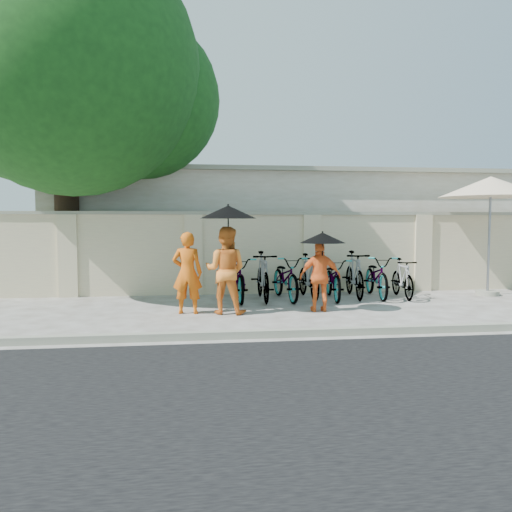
{
  "coord_description": "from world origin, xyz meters",
  "views": [
    {
      "loc": [
        -1.04,
        -9.39,
        1.84
      ],
      "look_at": [
        0.31,
        1.07,
        1.1
      ],
      "focal_mm": 35.0,
      "sensor_mm": 36.0,
      "label": 1
    }
  ],
  "objects": [
    {
      "name": "bike_7",
      "position": [
        3.94,
        1.89,
        0.48
      ],
      "size": [
        0.61,
        1.62,
        0.95
      ],
      "primitive_type": "imported",
      "rotation": [
        0.0,
        0.0,
        -0.1
      ],
      "color": "gray",
      "rests_on": "ground"
    },
    {
      "name": "bike_4",
      "position": [
        2.26,
        1.92,
        0.49
      ],
      "size": [
        0.86,
        1.92,
        0.97
      ],
      "primitive_type": "imported",
      "rotation": [
        0.0,
        0.0,
        -0.12
      ],
      "color": "gray",
      "rests_on": "ground"
    },
    {
      "name": "shade_tree",
      "position": [
        -3.66,
        2.97,
        5.1
      ],
      "size": [
        6.7,
        6.2,
        8.2
      ],
      "color": "#352015",
      "rests_on": "ground"
    },
    {
      "name": "monk_left",
      "position": [
        -1.13,
        0.54,
        0.82
      ],
      "size": [
        0.64,
        0.46,
        1.63
      ],
      "primitive_type": "imported",
      "rotation": [
        0.0,
        0.0,
        3.02
      ],
      "color": "#D3590F",
      "rests_on": "ground"
    },
    {
      "name": "parasol_center",
      "position": [
        -0.33,
        0.37,
        2.02
      ],
      "size": [
        1.11,
        1.11,
        1.16
      ],
      "color": "black",
      "rests_on": "ground"
    },
    {
      "name": "monk_right",
      "position": [
        1.54,
        0.43,
        0.71
      ],
      "size": [
        0.86,
        0.4,
        1.43
      ],
      "primitive_type": "imported",
      "rotation": [
        0.0,
        0.0,
        3.08
      ],
      "color": "orange",
      "rests_on": "ground"
    },
    {
      "name": "kerb",
      "position": [
        0.0,
        -1.7,
        0.06
      ],
      "size": [
        40.0,
        0.16,
        0.12
      ],
      "primitive_type": "cube",
      "color": "gray",
      "rests_on": "ground"
    },
    {
      "name": "compound_wall",
      "position": [
        1.0,
        3.2,
        1.0
      ],
      "size": [
        20.0,
        0.3,
        2.0
      ],
      "primitive_type": "cube",
      "color": "beige",
      "rests_on": "ground"
    },
    {
      "name": "building_behind",
      "position": [
        2.0,
        7.0,
        1.6
      ],
      "size": [
        14.0,
        6.0,
        3.2
      ],
      "primitive_type": "cube",
      "color": "silver",
      "rests_on": "ground"
    },
    {
      "name": "bike_6",
      "position": [
        3.38,
        2.08,
        0.51
      ],
      "size": [
        0.88,
        1.99,
        1.01
      ],
      "primitive_type": "imported",
      "rotation": [
        0.0,
        0.0,
        -0.11
      ],
      "color": "gray",
      "rests_on": "ground"
    },
    {
      "name": "asphalt_street",
      "position": [
        0.0,
        -6.0,
        0.0
      ],
      "size": [
        40.0,
        8.0,
        0.01
      ],
      "primitive_type": "cube",
      "color": "black",
      "rests_on": "ground"
    },
    {
      "name": "bike_1",
      "position": [
        0.58,
        1.95,
        0.57
      ],
      "size": [
        0.57,
        1.9,
        1.14
      ],
      "primitive_type": "imported",
      "rotation": [
        0.0,
        0.0,
        -0.02
      ],
      "color": "gray",
      "rests_on": "ground"
    },
    {
      "name": "bike_0",
      "position": [
        0.02,
        2.02,
        0.51
      ],
      "size": [
        0.72,
        1.96,
        1.02
      ],
      "primitive_type": "imported",
      "rotation": [
        0.0,
        0.0,
        0.02
      ],
      "color": "gray",
      "rests_on": "ground"
    },
    {
      "name": "bike_3",
      "position": [
        1.7,
        2.1,
        0.53
      ],
      "size": [
        0.55,
        1.79,
        1.07
      ],
      "primitive_type": "imported",
      "rotation": [
        0.0,
        0.0,
        0.03
      ],
      "color": "gray",
      "rests_on": "ground"
    },
    {
      "name": "bike_5",
      "position": [
        2.82,
        2.1,
        0.56
      ],
      "size": [
        0.73,
        1.92,
        1.12
      ],
      "primitive_type": "imported",
      "rotation": [
        0.0,
        0.0,
        -0.11
      ],
      "color": "gray",
      "rests_on": "ground"
    },
    {
      "name": "bike_2",
      "position": [
        1.14,
        2.02,
        0.52
      ],
      "size": [
        0.86,
        2.02,
        1.03
      ],
      "primitive_type": "imported",
      "rotation": [
        0.0,
        0.0,
        0.09
      ],
      "color": "gray",
      "rests_on": "ground"
    },
    {
      "name": "monk_center",
      "position": [
        -0.38,
        0.45,
        0.87
      ],
      "size": [
        1.0,
        0.89,
        1.73
      ],
      "primitive_type": "imported",
      "rotation": [
        0.0,
        0.0,
        2.82
      ],
      "color": "orange",
      "rests_on": "ground"
    },
    {
      "name": "patio_umbrella",
      "position": [
        6.25,
        2.08,
        2.65
      ],
      "size": [
        3.24,
        3.24,
        2.93
      ],
      "rotation": [
        0.0,
        0.0,
        0.42
      ],
      "color": "gray",
      "rests_on": "ground"
    },
    {
      "name": "parasol_right",
      "position": [
        1.56,
        0.35,
        1.51
      ],
      "size": [
        0.91,
        0.91,
        0.8
      ],
      "color": "black",
      "rests_on": "ground"
    },
    {
      "name": "ground",
      "position": [
        0.0,
        0.0,
        0.0
      ],
      "size": [
        80.0,
        80.0,
        0.0
      ],
      "primitive_type": "plane",
      "color": "#ACAAA6"
    }
  ]
}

